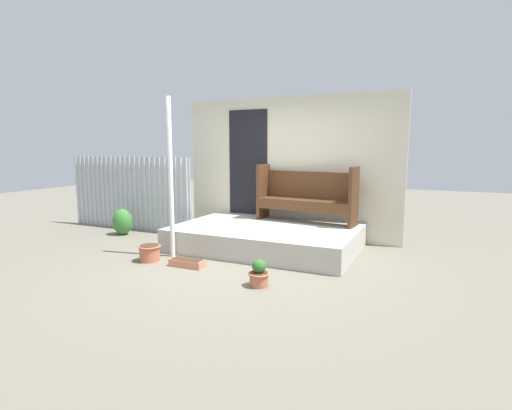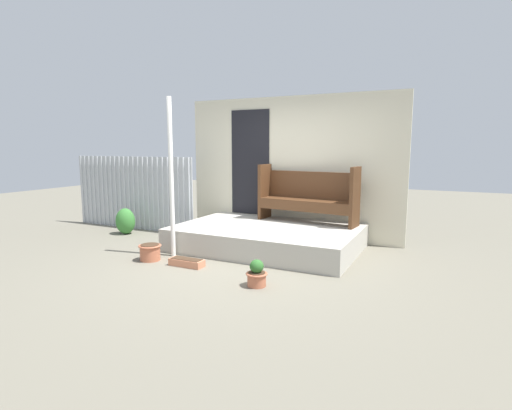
% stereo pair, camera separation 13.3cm
% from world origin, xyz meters
% --- Properties ---
extents(ground_plane, '(24.00, 24.00, 0.00)m').
position_xyz_m(ground_plane, '(0.00, 0.00, 0.00)').
color(ground_plane, '#706B5B').
extents(porch_slab, '(2.96, 1.97, 0.37)m').
position_xyz_m(porch_slab, '(0.00, 0.98, 0.19)').
color(porch_slab, '#B7B2A5').
rests_on(porch_slab, ground_plane).
extents(house_wall, '(4.16, 0.08, 2.60)m').
position_xyz_m(house_wall, '(-0.04, 1.99, 1.30)').
color(house_wall, beige).
rests_on(house_wall, ground_plane).
extents(fence_corrugated, '(2.99, 0.05, 1.49)m').
position_xyz_m(fence_corrugated, '(-3.19, 1.26, 0.75)').
color(fence_corrugated, '#ADB2B7').
rests_on(fence_corrugated, ground_plane).
extents(support_post, '(0.07, 0.07, 2.42)m').
position_xyz_m(support_post, '(-1.12, -0.09, 1.21)').
color(support_post, white).
rests_on(support_post, ground_plane).
extents(bench, '(1.80, 0.58, 0.99)m').
position_xyz_m(bench, '(0.47, 1.64, 0.87)').
color(bench, '#4C2D19').
rests_on(bench, porch_slab).
extents(flower_pot_left, '(0.34, 0.34, 0.24)m').
position_xyz_m(flower_pot_left, '(-1.28, -0.44, 0.13)').
color(flower_pot_left, '#B76647').
rests_on(flower_pot_left, ground_plane).
extents(flower_pot_middle, '(0.27, 0.27, 0.33)m').
position_xyz_m(flower_pot_middle, '(0.64, -0.75, 0.15)').
color(flower_pot_middle, '#B76647').
rests_on(flower_pot_middle, ground_plane).
extents(planter_box_rect, '(0.52, 0.19, 0.11)m').
position_xyz_m(planter_box_rect, '(-0.62, -0.44, 0.05)').
color(planter_box_rect, tan).
rests_on(planter_box_rect, ground_plane).
extents(shrub_by_fence, '(0.38, 0.35, 0.51)m').
position_xyz_m(shrub_by_fence, '(-2.95, 0.78, 0.25)').
color(shrub_by_fence, '#387A33').
rests_on(shrub_by_fence, ground_plane).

